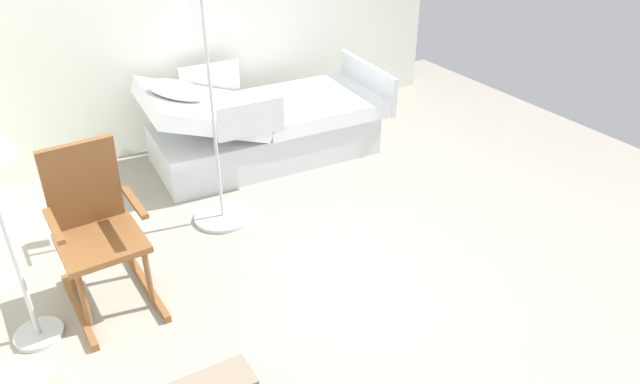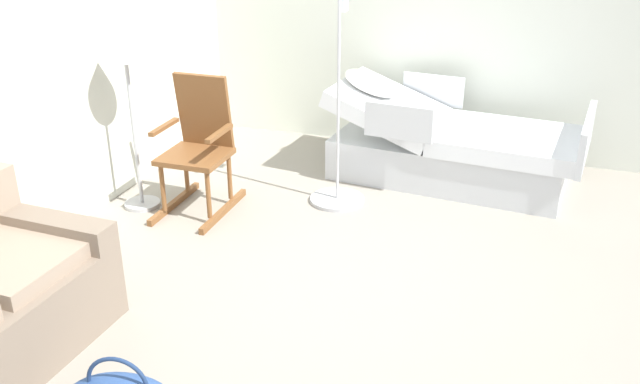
# 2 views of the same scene
# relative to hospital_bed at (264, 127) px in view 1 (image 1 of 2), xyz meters

# --- Properties ---
(ground_plane) EXTENTS (6.36, 6.36, 0.00)m
(ground_plane) POSITION_rel_hospital_bed_xyz_m (-1.85, 0.13, -0.29)
(ground_plane) COLOR gray
(hospital_bed) EXTENTS (1.14, 2.19, 0.92)m
(hospital_bed) POSITION_rel_hospital_bed_xyz_m (0.00, 0.00, 0.00)
(hospital_bed) COLOR silver
(hospital_bed) RESTS_ON ground
(rocking_chair) EXTENTS (0.77, 0.51, 1.05)m
(rocking_chair) POSITION_rel_hospital_bed_xyz_m (-1.18, 1.75, 0.21)
(rocking_chair) COLOR brown
(rocking_chair) RESTS_ON ground
(iv_pole) EXTENTS (0.44, 0.44, 1.69)m
(iv_pole) POSITION_rel_hospital_bed_xyz_m (-0.74, 0.76, -0.04)
(iv_pole) COLOR #B2B5BA
(iv_pole) RESTS_ON ground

